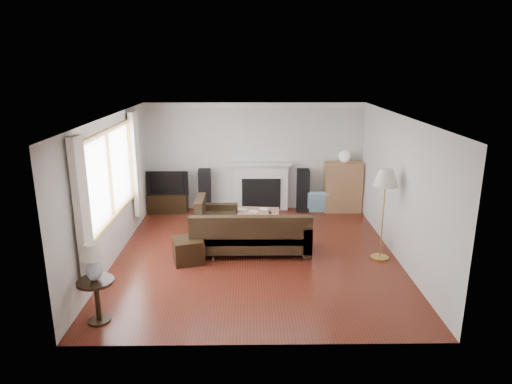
{
  "coord_description": "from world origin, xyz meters",
  "views": [
    {
      "loc": [
        -0.1,
        -7.66,
        3.37
      ],
      "look_at": [
        0.0,
        0.3,
        1.1
      ],
      "focal_mm": 32.0,
      "sensor_mm": 36.0,
      "label": 1
    }
  ],
  "objects_px": {
    "side_table": "(97,301)",
    "sectional_sofa": "(251,233)",
    "floor_lamp": "(383,215)",
    "tv_stand": "(168,203)",
    "bookshelf": "(343,187)",
    "coffee_table": "(253,220)"
  },
  "relations": [
    {
      "from": "tv_stand",
      "to": "coffee_table",
      "type": "bearing_deg",
      "value": -31.1
    },
    {
      "from": "sectional_sofa",
      "to": "coffee_table",
      "type": "bearing_deg",
      "value": 87.34
    },
    {
      "from": "sectional_sofa",
      "to": "coffee_table",
      "type": "height_order",
      "value": "sectional_sofa"
    },
    {
      "from": "sectional_sofa",
      "to": "tv_stand",
      "type": "bearing_deg",
      "value": 128.84
    },
    {
      "from": "tv_stand",
      "to": "sectional_sofa",
      "type": "bearing_deg",
      "value": -51.16
    },
    {
      "from": "tv_stand",
      "to": "coffee_table",
      "type": "relative_size",
      "value": 0.85
    },
    {
      "from": "sectional_sofa",
      "to": "side_table",
      "type": "xyz_separation_m",
      "value": [
        -2.05,
        -2.3,
        -0.07
      ]
    },
    {
      "from": "tv_stand",
      "to": "bookshelf",
      "type": "relative_size",
      "value": 0.77
    },
    {
      "from": "bookshelf",
      "to": "coffee_table",
      "type": "bearing_deg",
      "value": -149.86
    },
    {
      "from": "sectional_sofa",
      "to": "bookshelf",
      "type": "bearing_deg",
      "value": 48.32
    },
    {
      "from": "side_table",
      "to": "sectional_sofa",
      "type": "bearing_deg",
      "value": 48.26
    },
    {
      "from": "bookshelf",
      "to": "side_table",
      "type": "height_order",
      "value": "bookshelf"
    },
    {
      "from": "sectional_sofa",
      "to": "coffee_table",
      "type": "xyz_separation_m",
      "value": [
        0.06,
        1.19,
        -0.17
      ]
    },
    {
      "from": "tv_stand",
      "to": "coffee_table",
      "type": "xyz_separation_m",
      "value": [
        1.98,
        -1.19,
        -0.02
      ]
    },
    {
      "from": "bookshelf",
      "to": "side_table",
      "type": "bearing_deg",
      "value": -131.7
    },
    {
      "from": "tv_stand",
      "to": "floor_lamp",
      "type": "distance_m",
      "value": 5.04
    },
    {
      "from": "bookshelf",
      "to": "coffee_table",
      "type": "xyz_separation_m",
      "value": [
        -2.09,
        -1.21,
        -0.38
      ]
    },
    {
      "from": "sectional_sofa",
      "to": "floor_lamp",
      "type": "relative_size",
      "value": 1.42
    },
    {
      "from": "sectional_sofa",
      "to": "floor_lamp",
      "type": "bearing_deg",
      "value": -7.38
    },
    {
      "from": "coffee_table",
      "to": "side_table",
      "type": "bearing_deg",
      "value": -115.87
    },
    {
      "from": "tv_stand",
      "to": "sectional_sofa",
      "type": "xyz_separation_m",
      "value": [
        1.92,
        -2.39,
        0.15
      ]
    },
    {
      "from": "tv_stand",
      "to": "coffee_table",
      "type": "height_order",
      "value": "tv_stand"
    }
  ]
}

